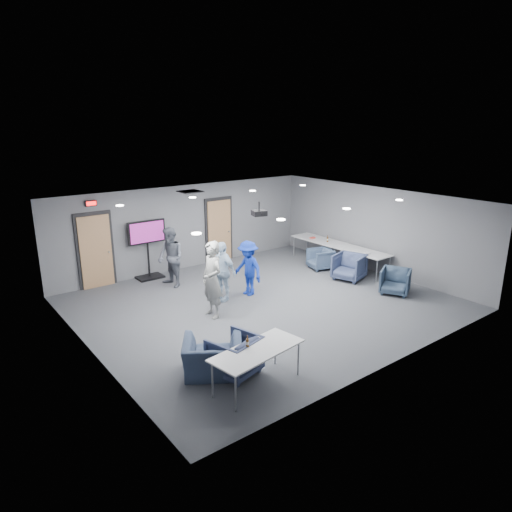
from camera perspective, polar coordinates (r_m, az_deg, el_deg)
floor at (r=12.13m, az=0.98°, el=-5.92°), size 9.00×9.00×0.00m
ceiling at (r=11.38m, az=1.04°, el=6.75°), size 9.00×9.00×0.00m
wall_back at (r=14.92m, az=-8.63°, el=3.60°), size 9.00×0.02×2.70m
wall_front at (r=9.08m, az=17.03°, el=-5.38°), size 9.00×0.02×2.70m
wall_left at (r=9.68m, az=-20.36°, el=-4.34°), size 0.02×8.00×2.70m
wall_right at (r=14.83m, az=14.75°, el=3.16°), size 0.02×8.00×2.70m
door_left at (r=13.80m, az=-19.41°, el=0.58°), size 1.06×0.17×2.24m
door_right at (r=15.55m, az=-4.65°, el=3.18°), size 1.06×0.17×2.24m
exit_sign at (r=13.49m, az=-19.93°, el=6.22°), size 0.32×0.08×0.16m
hvac_diffuser at (r=13.41m, az=-8.22°, el=7.99°), size 0.60×0.60×0.03m
downlights at (r=11.39m, az=1.04°, el=6.67°), size 6.18×3.78×0.02m
person_a at (r=11.07m, az=-5.50°, el=-2.96°), size 0.48×0.71×1.90m
person_b at (r=13.31m, az=-10.62°, el=-0.19°), size 0.72×0.90×1.74m
person_c at (r=12.15m, az=-4.29°, el=-1.88°), size 0.59×1.01×1.61m
person_d at (r=12.48m, az=-1.00°, el=-1.53°), size 0.65×1.03×1.53m
chair_right_a at (r=14.98m, az=8.06°, el=-0.36°), size 0.89×0.88×0.66m
chair_right_b at (r=14.09m, az=11.55°, el=-1.34°), size 1.08×1.06×0.79m
chair_right_c at (r=13.26m, az=17.01°, el=-3.05°), size 1.05×1.04×0.71m
chair_front_a at (r=8.81m, az=-2.73°, el=-12.27°), size 1.01×1.03×0.77m
chair_front_b at (r=8.82m, az=-5.43°, el=-12.50°), size 1.44×1.40×0.71m
table_right_a at (r=15.88m, az=7.82°, el=1.96°), size 0.81×1.94×0.73m
table_right_b at (r=14.66m, az=13.09°, el=0.45°), size 0.77×1.85×0.73m
table_front_left at (r=8.28m, az=0.16°, el=-11.88°), size 1.87×0.99×0.73m
bottle_front at (r=8.31m, az=-1.09°, el=-10.78°), size 0.06×0.06×0.23m
bottle_right at (r=15.54m, az=8.93°, el=2.07°), size 0.06×0.06×0.23m
snack_box at (r=15.95m, az=7.09°, el=2.28°), size 0.19×0.13×0.04m
wrapper at (r=14.35m, az=13.68°, el=0.34°), size 0.21×0.15×0.05m
tv_stand at (r=14.13m, az=-13.39°, el=1.24°), size 1.17×0.56×1.80m
projector at (r=11.57m, az=0.41°, el=5.41°), size 0.41×0.37×0.36m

